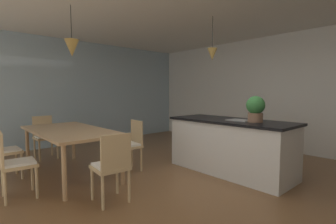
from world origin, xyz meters
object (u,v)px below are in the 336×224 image
at_px(chair_kitchen_end, 112,165).
at_px(potted_plant_on_island, 255,108).
at_px(dining_table, 69,133).
at_px(chair_window_end, 45,135).
at_px(chair_near_right, 14,162).
at_px(chair_far_right, 130,143).
at_px(kitchen_island, 230,145).
at_px(chair_near_left, 2,150).

height_order(chair_kitchen_end, potted_plant_on_island, potted_plant_on_island).
bearing_deg(dining_table, chair_kitchen_end, -0.17).
xyz_separation_m(chair_window_end, chair_near_right, (1.86, -0.87, 0.00)).
bearing_deg(chair_kitchen_end, chair_window_end, 179.94).
relative_size(chair_kitchen_end, chair_near_right, 1.00).
distance_m(chair_far_right, potted_plant_on_island, 2.16).
distance_m(chair_far_right, kitchen_island, 1.72).
bearing_deg(chair_near_left, chair_window_end, 137.15).
relative_size(chair_window_end, chair_near_right, 1.00).
bearing_deg(chair_near_right, chair_far_right, 89.72).
relative_size(chair_kitchen_end, chair_far_right, 1.00).
relative_size(chair_near_left, kitchen_island, 0.41).
xyz_separation_m(chair_near_left, kitchen_island, (2.14, 2.96, -0.01)).
bearing_deg(potted_plant_on_island, chair_near_left, -131.15).
bearing_deg(chair_near_left, chair_far_right, 61.95).
distance_m(chair_near_right, potted_plant_on_island, 3.46).
relative_size(chair_near_right, kitchen_island, 0.41).
xyz_separation_m(chair_kitchen_end, chair_near_right, (-0.94, -0.87, 0.00)).
bearing_deg(kitchen_island, potted_plant_on_island, -0.00).
bearing_deg(kitchen_island, chair_near_right, -112.47).
distance_m(chair_far_right, chair_near_left, 1.97).
bearing_deg(chair_kitchen_end, kitchen_island, 82.24).
height_order(chair_kitchen_end, chair_window_end, same).
bearing_deg(chair_far_right, kitchen_island, 45.09).
bearing_deg(chair_near_right, kitchen_island, 67.53).
distance_m(chair_kitchen_end, kitchen_island, 2.11).
bearing_deg(chair_near_left, dining_table, 62.13).
height_order(dining_table, chair_near_left, chair_near_left).
relative_size(dining_table, chair_far_right, 2.36).
height_order(dining_table, kitchen_island, kitchen_island).
bearing_deg(chair_near_right, chair_kitchen_end, 42.69).
distance_m(chair_near_right, chair_near_left, 0.92).
xyz_separation_m(chair_near_right, kitchen_island, (1.22, 2.96, -0.01)).
relative_size(chair_window_end, chair_far_right, 1.00).
bearing_deg(dining_table, chair_window_end, -179.95).
bearing_deg(chair_far_right, chair_window_end, -154.95).
xyz_separation_m(chair_far_right, chair_near_right, (-0.01, -1.74, 0.00)).
relative_size(dining_table, chair_window_end, 2.36).
relative_size(chair_kitchen_end, kitchen_island, 0.41).
bearing_deg(chair_kitchen_end, chair_far_right, 136.77).
distance_m(chair_kitchen_end, potted_plant_on_island, 2.31).
relative_size(chair_near_right, chair_near_left, 1.00).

